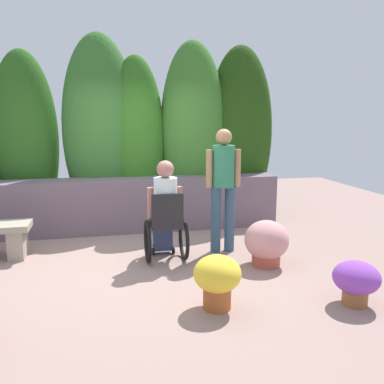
% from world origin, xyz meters
% --- Properties ---
extents(ground_plane, '(12.56, 12.56, 0.00)m').
position_xyz_m(ground_plane, '(0.00, 0.00, 0.00)').
color(ground_plane, gray).
extents(stone_retaining_wall, '(5.11, 0.58, 0.87)m').
position_xyz_m(stone_retaining_wall, '(0.00, 1.51, 0.44)').
color(stone_retaining_wall, slate).
rests_on(stone_retaining_wall, ground).
extents(hedge_backdrop, '(5.74, 1.06, 3.27)m').
position_xyz_m(hedge_backdrop, '(0.04, 2.12, 1.54)').
color(hedge_backdrop, '#114424').
rests_on(hedge_backdrop, ground).
extents(person_in_wheelchair, '(0.53, 0.66, 1.33)m').
position_xyz_m(person_in_wheelchair, '(0.42, -0.06, 0.62)').
color(person_in_wheelchair, black).
rests_on(person_in_wheelchair, ground).
extents(person_standing_companion, '(0.49, 0.30, 1.71)m').
position_xyz_m(person_standing_companion, '(1.26, 0.11, 0.99)').
color(person_standing_companion, '#345269').
rests_on(person_standing_companion, ground).
extents(flower_pot_purple_near, '(0.47, 0.47, 0.54)m').
position_xyz_m(flower_pot_purple_near, '(0.71, -1.53, 0.31)').
color(flower_pot_purple_near, '#A55425').
rests_on(flower_pot_purple_near, ground).
extents(flower_pot_terracotta_by_wall, '(0.56, 0.56, 0.58)m').
position_xyz_m(flower_pot_terracotta_by_wall, '(1.65, -0.52, 0.29)').
color(flower_pot_terracotta_by_wall, '#AD4D3A').
rests_on(flower_pot_terracotta_by_wall, ground).
extents(flower_pot_red_accent, '(0.47, 0.47, 0.45)m').
position_xyz_m(flower_pot_red_accent, '(2.10, -1.75, 0.26)').
color(flower_pot_red_accent, '#925A31').
rests_on(flower_pot_red_accent, ground).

